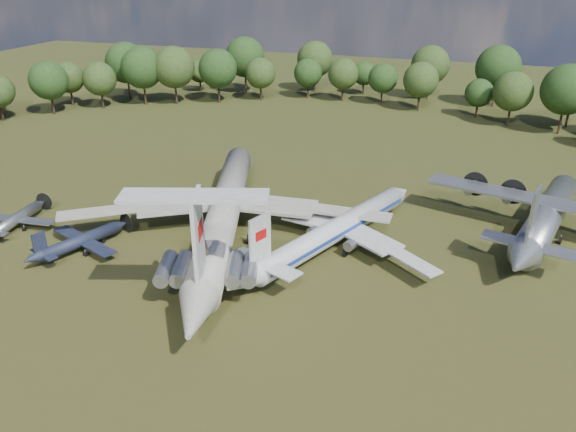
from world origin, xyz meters
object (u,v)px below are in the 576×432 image
(small_prop_west, at_px, (81,244))
(person_on_il62, at_px, (206,248))
(il62_airliner, at_px, (225,217))
(tu104_jet, at_px, (335,234))
(small_prop_northwest, at_px, (16,222))
(an12_transport, at_px, (546,221))

(small_prop_west, relative_size, person_on_il62, 8.15)
(il62_airliner, relative_size, person_on_il62, 29.59)
(il62_airliner, xyz_separation_m, small_prop_west, (-15.58, -9.94, -1.66))
(tu104_jet, height_order, small_prop_northwest, tu104_jet)
(person_on_il62, bearing_deg, small_prop_west, -7.72)
(tu104_jet, xyz_separation_m, small_prop_west, (-30.41, -11.15, -0.84))
(tu104_jet, height_order, person_on_il62, person_on_il62)
(small_prop_northwest, distance_m, person_on_il62, 34.36)
(an12_transport, bearing_deg, tu104_jet, -139.95)
(person_on_il62, bearing_deg, il62_airliner, -65.86)
(tu104_jet, bearing_deg, person_on_il62, -99.34)
(il62_airliner, xyz_separation_m, person_on_il62, (4.83, -15.05, 3.80))
(small_prop_west, relative_size, small_prop_northwest, 1.07)
(small_prop_west, xyz_separation_m, small_prop_northwest, (-12.60, 2.64, -0.08))
(small_prop_west, distance_m, person_on_il62, 21.74)
(tu104_jet, bearing_deg, small_prop_west, -137.62)
(small_prop_west, bearing_deg, an12_transport, 43.79)
(an12_transport, height_order, small_prop_northwest, an12_transport)
(il62_airliner, bearing_deg, person_on_il62, -90.00)
(tu104_jet, xyz_separation_m, an12_transport, (25.79, 12.02, 0.41))
(small_prop_west, height_order, person_on_il62, person_on_il62)
(il62_airliner, distance_m, an12_transport, 42.72)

